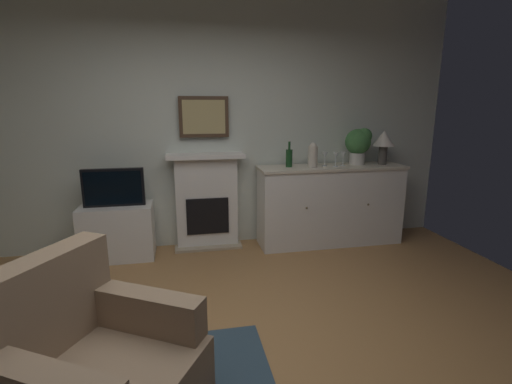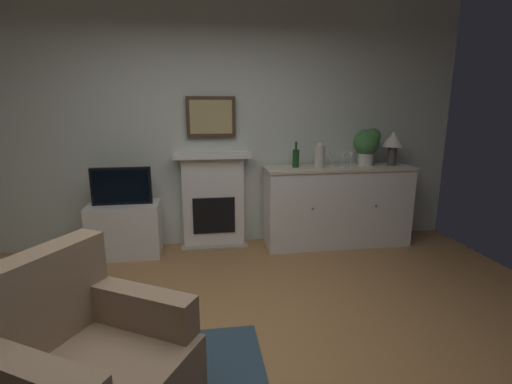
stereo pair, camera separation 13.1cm
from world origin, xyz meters
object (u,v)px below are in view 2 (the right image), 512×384
at_px(wine_glass_center, 343,157).
at_px(potted_plant_small, 367,143).
at_px(wine_glass_right, 351,156).
at_px(tv_set, 121,186).
at_px(fireplace_unit, 213,200).
at_px(vase_decorative, 320,156).
at_px(tv_cabinet, 126,230).
at_px(armchair, 85,363).
at_px(sideboard_cabinet, 337,206).
at_px(table_lamp, 393,141).
at_px(wine_bottle, 296,158).
at_px(wine_glass_left, 332,156).
at_px(framed_picture, 211,117).

xyz_separation_m(wine_glass_center, potted_plant_small, (0.32, 0.10, 0.13)).
relative_size(wine_glass_right, tv_set, 0.27).
bearing_deg(fireplace_unit, vase_decorative, -10.79).
bearing_deg(fireplace_unit, tv_cabinet, -170.55).
distance_m(wine_glass_center, tv_cabinet, 2.56).
bearing_deg(potted_plant_small, armchair, -136.81).
height_order(sideboard_cabinet, table_lamp, table_lamp).
bearing_deg(tv_set, wine_glass_right, -0.01).
bearing_deg(wine_glass_right, vase_decorative, -173.93).
bearing_deg(vase_decorative, tv_cabinet, 178.28).
distance_m(wine_bottle, armchair, 2.97).
xyz_separation_m(wine_bottle, wine_glass_left, (0.42, -0.02, 0.01)).
bearing_deg(wine_glass_center, framed_picture, 169.50).
xyz_separation_m(table_lamp, wine_bottle, (-1.15, 0.03, -0.17)).
bearing_deg(wine_glass_left, wine_bottle, 177.15).
distance_m(fireplace_unit, framed_picture, 0.95).
distance_m(wine_bottle, potted_plant_small, 0.87).
bearing_deg(wine_glass_right, table_lamp, 0.97).
relative_size(framed_picture, potted_plant_small, 1.28).
xyz_separation_m(wine_glass_right, tv_cabinet, (-2.56, 0.02, -0.77)).
height_order(framed_picture, vase_decorative, framed_picture).
bearing_deg(potted_plant_small, vase_decorative, -171.00).
xyz_separation_m(fireplace_unit, armchair, (-0.73, -2.50, -0.17)).
xyz_separation_m(sideboard_cabinet, wine_glass_center, (0.03, -0.05, 0.59)).
distance_m(table_lamp, potted_plant_small, 0.30).
bearing_deg(tv_cabinet, table_lamp, -0.28).
height_order(fireplace_unit, table_lamp, table_lamp).
bearing_deg(tv_set, fireplace_unit, 10.77).
bearing_deg(wine_glass_left, fireplace_unit, 173.04).
xyz_separation_m(wine_glass_center, vase_decorative, (-0.28, 0.00, 0.02)).
bearing_deg(table_lamp, potted_plant_small, 171.27).
relative_size(tv_cabinet, potted_plant_small, 1.74).
relative_size(table_lamp, wine_bottle, 1.38).
height_order(wine_glass_left, wine_glass_center, same).
bearing_deg(sideboard_cabinet, wine_bottle, 176.39).
relative_size(wine_glass_left, armchair, 0.15).
height_order(fireplace_unit, sideboard_cabinet, fireplace_unit).
distance_m(sideboard_cabinet, wine_glass_left, 0.60).
relative_size(wine_glass_left, tv_set, 0.27).
relative_size(framed_picture, armchair, 0.51).
distance_m(sideboard_cabinet, wine_bottle, 0.77).
bearing_deg(tv_set, tv_cabinet, 90.00).
bearing_deg(vase_decorative, fireplace_unit, 169.21).
relative_size(framed_picture, table_lamp, 1.38).
xyz_separation_m(vase_decorative, armchair, (-1.93, -2.28, -0.70)).
bearing_deg(table_lamp, framed_picture, 173.92).
relative_size(table_lamp, wine_glass_left, 2.42).
xyz_separation_m(sideboard_cabinet, armchair, (-2.18, -2.33, -0.09)).
height_order(wine_glass_left, potted_plant_small, potted_plant_small).
height_order(wine_bottle, potted_plant_small, potted_plant_small).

